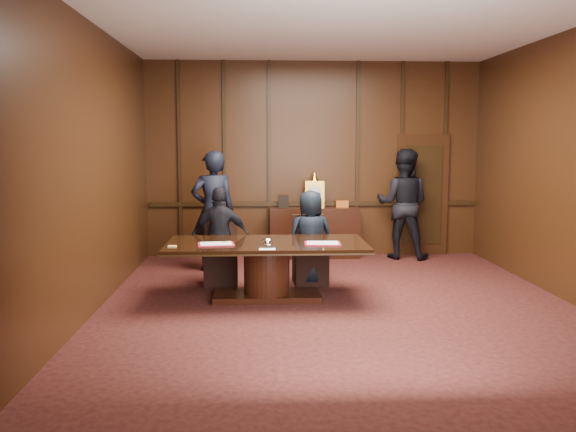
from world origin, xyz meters
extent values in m
plane|color=black|center=(0.00, 0.00, 0.00)|extent=(7.00, 7.00, 0.00)
plane|color=silver|center=(0.00, 0.00, 3.50)|extent=(7.00, 7.00, 0.00)
cube|color=black|center=(0.00, 3.50, 1.75)|extent=(6.00, 0.04, 3.50)
cube|color=black|center=(0.00, -3.50, 1.75)|extent=(6.00, 0.04, 3.50)
cube|color=black|center=(-3.00, 0.00, 1.75)|extent=(0.04, 7.00, 3.50)
cube|color=black|center=(3.00, 0.00, 1.75)|extent=(0.04, 7.00, 3.50)
cube|color=black|center=(0.00, 3.47, 0.95)|extent=(5.90, 0.05, 0.08)
cube|color=black|center=(2.00, 3.46, 1.10)|extent=(0.95, 0.06, 2.20)
sphere|color=gold|center=(1.63, 3.39, 1.05)|extent=(0.08, 0.08, 0.08)
cube|color=black|center=(0.00, 3.26, 0.45)|extent=(1.60, 0.45, 0.90)
cube|color=black|center=(-0.70, 3.26, 0.03)|extent=(0.12, 0.40, 0.06)
cube|color=black|center=(0.70, 3.26, 0.03)|extent=(0.12, 0.40, 0.06)
cube|color=gold|center=(0.00, 3.26, 1.14)|extent=(0.34, 0.18, 0.48)
cylinder|color=white|center=(0.00, 3.16, 1.20)|extent=(0.22, 0.03, 0.22)
cone|color=gold|center=(0.00, 3.26, 1.46)|extent=(0.14, 0.14, 0.16)
cube|color=black|center=(-0.55, 3.28, 1.01)|extent=(0.18, 0.04, 0.22)
cube|color=#C25216|center=(0.50, 3.28, 0.96)|extent=(0.22, 0.12, 0.12)
cube|color=black|center=(-0.90, 0.35, 0.04)|extent=(1.40, 0.60, 0.08)
cylinder|color=black|center=(-0.90, 0.35, 0.39)|extent=(0.60, 0.60, 0.62)
cube|color=black|center=(-0.90, 0.35, 0.71)|extent=(2.62, 1.32, 0.02)
cube|color=black|center=(-0.90, 0.35, 0.73)|extent=(2.60, 1.30, 0.06)
cube|color=#A50F21|center=(-1.55, 0.18, 0.77)|extent=(0.50, 0.38, 0.01)
cube|color=white|center=(-1.55, 0.18, 0.78)|extent=(0.43, 0.33, 0.01)
cube|color=#A50F21|center=(-0.18, 0.16, 0.77)|extent=(0.48, 0.36, 0.01)
cube|color=white|center=(-0.18, 0.16, 0.78)|extent=(0.42, 0.30, 0.01)
cube|color=white|center=(-0.90, -0.10, 0.77)|extent=(0.20, 0.14, 0.01)
ellipsoid|color=white|center=(-0.90, -0.10, 0.82)|extent=(0.13, 0.13, 0.10)
cube|color=#E5C670|center=(-2.08, 0.05, 0.77)|extent=(0.11, 0.08, 0.01)
cube|color=black|center=(-1.55, 1.20, 0.23)|extent=(0.49, 0.49, 0.46)
cube|color=black|center=(-1.55, 1.41, 0.72)|extent=(0.48, 0.07, 0.55)
cylinder|color=black|center=(-1.75, 1.00, 0.12)|extent=(0.04, 0.04, 0.23)
cylinder|color=black|center=(-1.35, 1.40, 0.12)|extent=(0.04, 0.04, 0.23)
cube|color=black|center=(-0.25, 1.20, 0.23)|extent=(0.51, 0.51, 0.46)
cube|color=black|center=(-0.26, 1.41, 0.72)|extent=(0.48, 0.09, 0.55)
cylinder|color=black|center=(-0.45, 1.00, 0.12)|extent=(0.04, 0.04, 0.23)
cylinder|color=black|center=(-0.05, 1.40, 0.12)|extent=(0.04, 0.04, 0.23)
imported|color=black|center=(-1.55, 1.15, 0.71)|extent=(0.85, 0.38, 1.43)
imported|color=black|center=(-0.25, 1.15, 0.69)|extent=(0.74, 0.54, 1.38)
imported|color=black|center=(-1.73, 2.23, 0.96)|extent=(0.79, 0.62, 1.93)
imported|color=black|center=(1.56, 3.10, 0.97)|extent=(1.13, 1.00, 1.94)
camera|label=1|loc=(-1.01, -7.52, 2.06)|focal=38.00mm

